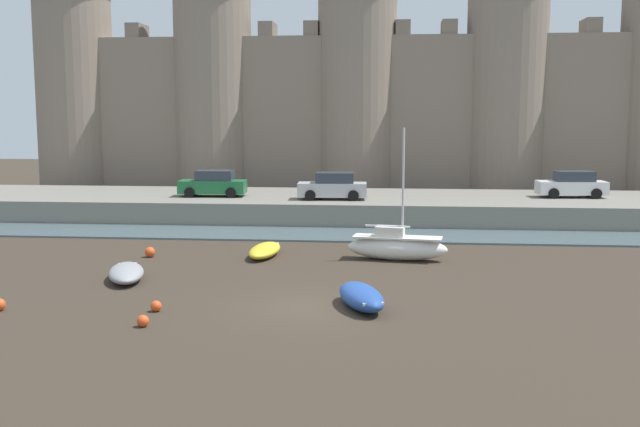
# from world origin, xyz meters

# --- Properties ---
(ground_plane) EXTENTS (160.00, 160.00, 0.00)m
(ground_plane) POSITION_xyz_m (0.00, 0.00, 0.00)
(ground_plane) COLOR #382D23
(water_channel) EXTENTS (80.00, 4.50, 0.10)m
(water_channel) POSITION_xyz_m (0.00, 15.09, 0.05)
(water_channel) COLOR slate
(water_channel) RESTS_ON ground
(quay_road) EXTENTS (56.64, 10.00, 1.36)m
(quay_road) POSITION_xyz_m (0.00, 22.34, 0.68)
(quay_road) COLOR slate
(quay_road) RESTS_ON ground
(castle) EXTENTS (51.30, 6.66, 19.81)m
(castle) POSITION_xyz_m (-0.00, 33.50, 7.74)
(castle) COLOR gray
(castle) RESTS_ON ground
(rowboat_foreground_left) EXTENTS (2.33, 3.64, 0.60)m
(rowboat_foreground_left) POSITION_xyz_m (-7.52, 3.43, 0.32)
(rowboat_foreground_left) COLOR gray
(rowboat_foreground_left) RESTS_ON ground
(sailboat_foreground_right) EXTENTS (4.58, 1.89, 5.86)m
(sailboat_foreground_right) POSITION_xyz_m (2.99, 8.58, 0.63)
(sailboat_foreground_right) COLOR silver
(sailboat_foreground_right) RESTS_ON ground
(rowboat_near_channel_left) EXTENTS (2.20, 3.40, 0.78)m
(rowboat_near_channel_left) POSITION_xyz_m (1.78, 0.08, 0.41)
(rowboat_near_channel_left) COLOR #234793
(rowboat_near_channel_left) RESTS_ON ground
(rowboat_midflat_left) EXTENTS (1.45, 3.50, 0.56)m
(rowboat_midflat_left) POSITION_xyz_m (-2.98, 8.86, 0.30)
(rowboat_midflat_left) COLOR yellow
(rowboat_midflat_left) RESTS_ON ground
(mooring_buoy_near_shore) EXTENTS (0.37, 0.37, 0.37)m
(mooring_buoy_near_shore) POSITION_xyz_m (-4.91, -1.01, 0.18)
(mooring_buoy_near_shore) COLOR #E04C1E
(mooring_buoy_near_shore) RESTS_ON ground
(mooring_buoy_mid_mud) EXTENTS (0.37, 0.37, 0.37)m
(mooring_buoy_mid_mud) POSITION_xyz_m (-4.75, -2.78, 0.19)
(mooring_buoy_mid_mud) COLOR #E04C1E
(mooring_buoy_mid_mud) RESTS_ON ground
(mooring_buoy_off_centre) EXTENTS (0.47, 0.47, 0.47)m
(mooring_buoy_off_centre) POSITION_xyz_m (-8.13, 8.15, 0.24)
(mooring_buoy_off_centre) COLOR #E04C1E
(mooring_buoy_off_centre) RESTS_ON ground
(car_quay_centre_east) EXTENTS (4.18, 2.03, 1.62)m
(car_quay_centre_east) POSITION_xyz_m (13.78, 22.78, 2.14)
(car_quay_centre_east) COLOR silver
(car_quay_centre_east) RESTS_ON quay_road
(car_quay_centre_west) EXTENTS (4.18, 2.03, 1.62)m
(car_quay_centre_west) POSITION_xyz_m (-8.32, 21.22, 2.14)
(car_quay_centre_west) COLOR #1E6638
(car_quay_centre_west) RESTS_ON quay_road
(car_quay_west) EXTENTS (4.18, 2.03, 1.62)m
(car_quay_west) POSITION_xyz_m (-0.78, 20.27, 2.14)
(car_quay_west) COLOR #B2B5B7
(car_quay_west) RESTS_ON quay_road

